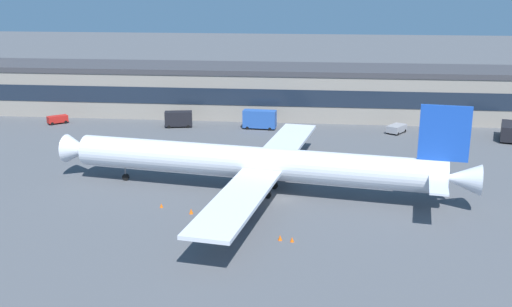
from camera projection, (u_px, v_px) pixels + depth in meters
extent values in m
plane|color=#4C4F54|center=(283.00, 199.00, 88.92)|extent=(600.00, 600.00, 0.00)
cube|color=gray|center=(298.00, 94.00, 143.98)|extent=(186.76, 17.39, 10.61)
cube|color=#38383D|center=(299.00, 69.00, 142.35)|extent=(190.49, 17.74, 1.20)
cube|color=#192333|center=(297.00, 98.00, 135.47)|extent=(183.02, 0.16, 3.82)
cylinder|color=silver|center=(253.00, 163.00, 90.82)|extent=(56.81, 13.54, 4.89)
cone|color=silver|center=(78.00, 149.00, 98.22)|extent=(5.06, 5.26, 4.64)
cone|color=silver|center=(461.00, 179.00, 83.37)|extent=(5.99, 5.17, 4.40)
cube|color=#1947B2|center=(445.00, 133.00, 82.29)|extent=(6.84, 1.55, 7.82)
cube|color=silver|center=(438.00, 184.00, 78.97)|extent=(3.72, 9.06, 0.30)
cube|color=silver|center=(437.00, 161.00, 88.96)|extent=(3.72, 9.06, 0.30)
cube|color=silver|center=(237.00, 201.00, 76.34)|extent=(9.85, 26.15, 0.50)
cube|color=silver|center=(287.00, 142.00, 104.59)|extent=(9.85, 26.15, 0.50)
cylinder|color=#99999E|center=(238.00, 203.00, 80.62)|extent=(4.40, 3.28, 2.69)
cylinder|color=#99999E|center=(276.00, 157.00, 101.76)|extent=(4.40, 3.28, 2.69)
cylinder|color=black|center=(126.00, 177.00, 97.31)|extent=(1.16, 0.66, 1.10)
cylinder|color=slate|center=(125.00, 169.00, 96.93)|extent=(0.24, 0.24, 2.25)
cylinder|color=black|center=(268.00, 195.00, 89.22)|extent=(1.16, 0.66, 1.10)
cylinder|color=slate|center=(268.00, 186.00, 88.83)|extent=(0.24, 0.24, 2.25)
cylinder|color=black|center=(274.00, 185.00, 93.30)|extent=(1.16, 0.66, 1.10)
cylinder|color=slate|center=(275.00, 177.00, 92.92)|extent=(0.24, 0.24, 2.25)
cube|color=black|center=(179.00, 119.00, 132.91)|extent=(6.35, 3.50, 3.20)
cube|color=black|center=(186.00, 116.00, 132.87)|extent=(2.48, 2.57, 0.80)
cylinder|color=black|center=(188.00, 124.00, 134.56)|extent=(0.74, 0.43, 0.70)
cylinder|color=black|center=(188.00, 126.00, 132.49)|extent=(0.74, 0.43, 0.70)
cylinder|color=black|center=(170.00, 125.00, 134.21)|extent=(0.74, 0.43, 0.70)
cylinder|color=black|center=(169.00, 127.00, 132.14)|extent=(0.74, 0.43, 0.70)
cube|color=#2651A5|center=(260.00, 119.00, 131.20)|extent=(7.40, 3.22, 3.80)
cube|color=black|center=(251.00, 115.00, 131.36)|extent=(2.72, 2.60, 0.95)
cylinder|color=black|center=(247.00, 128.00, 131.09)|extent=(0.72, 0.36, 0.70)
cylinder|color=black|center=(250.00, 126.00, 133.30)|extent=(0.72, 0.36, 0.70)
cylinder|color=black|center=(270.00, 129.00, 130.15)|extent=(0.72, 0.36, 0.70)
cylinder|color=black|center=(272.00, 127.00, 132.36)|extent=(0.72, 0.36, 0.70)
cube|color=gray|center=(397.00, 128.00, 127.83)|extent=(4.79, 5.44, 1.40)
cube|color=black|center=(399.00, 126.00, 128.74)|extent=(2.92, 2.71, 0.35)
cylinder|color=black|center=(395.00, 129.00, 129.99)|extent=(0.63, 0.75, 0.70)
cylinder|color=black|center=(405.00, 131.00, 128.57)|extent=(0.63, 0.75, 0.70)
cylinder|color=black|center=(388.00, 132.00, 127.48)|extent=(0.63, 0.75, 0.70)
cylinder|color=black|center=(398.00, 134.00, 126.06)|extent=(0.63, 0.75, 0.70)
cube|color=black|center=(508.00, 131.00, 122.25)|extent=(5.01, 8.85, 3.00)
cube|color=black|center=(509.00, 130.00, 120.03)|extent=(3.29, 3.54, 0.75)
cylinder|color=black|center=(501.00, 141.00, 120.50)|extent=(0.48, 0.76, 0.70)
cylinder|color=black|center=(501.00, 134.00, 125.74)|extent=(0.48, 0.76, 0.70)
cube|color=red|center=(58.00, 119.00, 136.31)|extent=(4.55, 4.34, 1.50)
cube|color=black|center=(63.00, 117.00, 136.90)|extent=(2.31, 2.33, 0.38)
cylinder|color=black|center=(63.00, 121.00, 138.05)|extent=(0.72, 0.69, 0.70)
cylinder|color=black|center=(66.00, 122.00, 136.71)|extent=(0.72, 0.69, 0.70)
cylinder|color=black|center=(50.00, 122.00, 136.33)|extent=(0.72, 0.69, 0.70)
cylinder|color=black|center=(52.00, 124.00, 134.99)|extent=(0.72, 0.69, 0.70)
cone|color=#F2590C|center=(280.00, 238.00, 74.67)|extent=(0.55, 0.55, 0.69)
cone|color=#F2590C|center=(191.00, 211.00, 83.24)|extent=(0.60, 0.60, 0.75)
cone|color=#F2590C|center=(292.00, 239.00, 74.21)|extent=(0.51, 0.51, 0.64)
cone|color=#F2590C|center=(161.00, 205.00, 85.59)|extent=(0.49, 0.49, 0.61)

